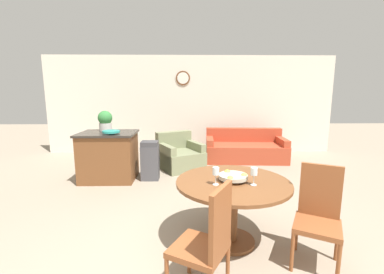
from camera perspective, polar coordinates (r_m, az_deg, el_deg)
wall_back at (r=7.26m, az=-0.36°, el=7.15°), size 8.00×0.09×2.70m
dining_table at (r=2.95m, az=9.01°, el=-12.65°), size 1.26×1.26×0.74m
dining_chair_near_left at (r=2.23m, az=3.55°, el=-21.82°), size 0.57×0.57×0.99m
dining_chair_near_right at (r=2.93m, az=26.27°, el=-14.79°), size 0.57×0.57×0.99m
fruit_bowl at (r=2.88m, az=9.16°, el=-8.68°), size 0.32×0.32×0.10m
wine_glass_left at (r=2.71m, az=5.31°, el=-7.73°), size 0.07×0.07×0.19m
wine_glass_right at (r=2.77m, az=13.63°, el=-7.63°), size 0.07×0.07×0.19m
kitchen_island at (r=5.28m, az=-17.97°, el=-4.01°), size 1.06×0.85×0.94m
teal_bowl at (r=4.97m, az=-17.54°, el=1.12°), size 0.32×0.32×0.06m
potted_plant at (r=5.44m, az=-18.73°, el=3.52°), size 0.28×0.28×0.40m
trash_bin at (r=5.12m, az=-9.30°, el=-5.20°), size 0.34×0.29×0.76m
couch at (r=6.66m, az=11.68°, el=-2.68°), size 2.01×1.09×0.77m
armchair at (r=5.85m, az=-2.78°, el=-4.20°), size 1.17×1.21×0.80m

